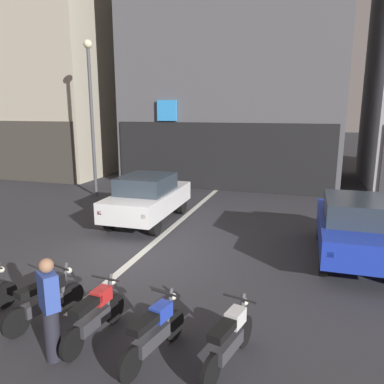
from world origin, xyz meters
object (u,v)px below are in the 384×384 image
(motorcycle_black_row_left_mid, at_px, (46,298))
(car_blue_parked_kerbside, at_px, (355,226))
(motorcycle_red_row_centre, at_px, (95,314))
(motorcycle_white_row_rightmost, at_px, (230,338))
(person_by_motorcycles, at_px, (50,309))
(motorcycle_blue_row_right_mid, at_px, (154,331))
(street_lamp, at_px, (91,104))
(car_white_crossing_near, at_px, (148,197))
(car_black_down_street, at_px, (257,160))

(motorcycle_black_row_left_mid, bearing_deg, car_blue_parked_kerbside, 40.66)
(car_blue_parked_kerbside, distance_m, motorcycle_red_row_centre, 6.77)
(motorcycle_red_row_centre, bearing_deg, car_blue_parked_kerbside, 48.26)
(motorcycle_white_row_rightmost, xyz_separation_m, person_by_motorcycles, (-2.63, -0.68, 0.40))
(motorcycle_blue_row_right_mid, height_order, motorcycle_white_row_rightmost, same)
(motorcycle_red_row_centre, distance_m, motorcycle_blue_row_right_mid, 1.16)
(car_blue_parked_kerbside, bearing_deg, motorcycle_black_row_left_mid, -139.34)
(car_blue_parked_kerbside, distance_m, street_lamp, 11.63)
(car_white_crossing_near, relative_size, motorcycle_white_row_rightmost, 2.52)
(car_black_down_street, bearing_deg, car_white_crossing_near, -102.30)
(street_lamp, bearing_deg, motorcycle_black_row_left_mid, -63.41)
(car_black_down_street, height_order, motorcycle_red_row_centre, car_black_down_street)
(motorcycle_red_row_centre, distance_m, person_by_motorcycles, 0.85)
(car_blue_parked_kerbside, height_order, car_black_down_street, same)
(motorcycle_blue_row_right_mid, bearing_deg, motorcycle_red_row_centre, 171.24)
(motorcycle_blue_row_right_mid, distance_m, person_by_motorcycles, 1.61)
(street_lamp, relative_size, motorcycle_red_row_centre, 3.96)
(car_blue_parked_kerbside, relative_size, street_lamp, 0.62)
(car_blue_parked_kerbside, height_order, motorcycle_red_row_centre, car_blue_parked_kerbside)
(motorcycle_blue_row_right_mid, xyz_separation_m, motorcycle_white_row_rightmost, (1.15, 0.18, 0.00))
(car_white_crossing_near, bearing_deg, car_blue_parked_kerbside, -12.69)
(car_blue_parked_kerbside, bearing_deg, motorcycle_red_row_centre, -131.74)
(street_lamp, xyz_separation_m, person_by_motorcycles, (5.44, -10.14, -3.19))
(street_lamp, bearing_deg, motorcycle_white_row_rightmost, -49.53)
(motorcycle_red_row_centre, bearing_deg, street_lamp, 121.41)
(motorcycle_black_row_left_mid, bearing_deg, street_lamp, 116.59)
(car_white_crossing_near, distance_m, car_black_down_street, 10.72)
(car_black_down_street, distance_m, motorcycle_black_row_left_mid, 16.84)
(motorcycle_red_row_centre, relative_size, motorcycle_white_row_rightmost, 1.02)
(motorcycle_red_row_centre, xyz_separation_m, motorcycle_blue_row_right_mid, (1.15, -0.18, 0.00))
(car_white_crossing_near, bearing_deg, motorcycle_white_row_rightmost, -57.10)
(person_by_motorcycles, bearing_deg, street_lamp, 118.24)
(car_blue_parked_kerbside, bearing_deg, car_black_down_street, 109.08)
(car_blue_parked_kerbside, relative_size, motorcycle_red_row_centre, 2.46)
(motorcycle_blue_row_right_mid, bearing_deg, person_by_motorcycles, -161.46)
(motorcycle_red_row_centre, height_order, person_by_motorcycles, person_by_motorcycles)
(car_blue_parked_kerbside, relative_size, motorcycle_white_row_rightmost, 2.51)
(car_black_down_street, relative_size, motorcycle_red_row_centre, 2.48)
(car_black_down_street, bearing_deg, street_lamp, -129.42)
(car_white_crossing_near, distance_m, street_lamp, 5.82)
(motorcycle_blue_row_right_mid, distance_m, motorcycle_white_row_rightmost, 1.16)
(motorcycle_blue_row_right_mid, height_order, person_by_motorcycles, person_by_motorcycles)
(motorcycle_black_row_left_mid, height_order, motorcycle_white_row_rightmost, same)
(motorcycle_white_row_rightmost, bearing_deg, motorcycle_blue_row_right_mid, -171.13)
(car_blue_parked_kerbside, height_order, street_lamp, street_lamp)
(street_lamp, height_order, motorcycle_blue_row_right_mid, street_lamp)
(car_white_crossing_near, height_order, motorcycle_white_row_rightmost, car_white_crossing_near)
(motorcycle_red_row_centre, height_order, motorcycle_blue_row_right_mid, same)
(motorcycle_black_row_left_mid, bearing_deg, motorcycle_blue_row_right_mid, -9.28)
(car_blue_parked_kerbside, xyz_separation_m, motorcycle_red_row_centre, (-4.50, -5.04, -0.43))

